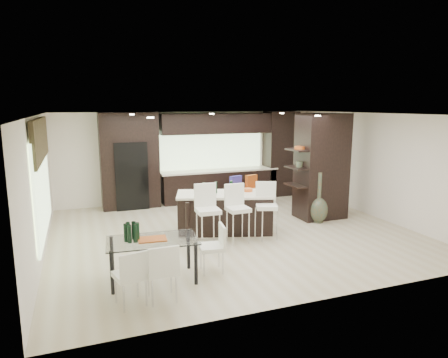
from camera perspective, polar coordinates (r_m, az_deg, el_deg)
name	(u,v)px	position (r m, az deg, el deg)	size (l,w,h in m)	color
ground	(233,232)	(9.33, 1.29, -7.60)	(8.00, 8.00, 0.00)	beige
back_wall	(191,156)	(12.28, -4.70, 3.25)	(8.00, 0.02, 2.70)	white
left_wall	(39,187)	(8.42, -24.91, -1.10)	(0.02, 7.00, 2.70)	white
right_wall	(376,166)	(11.09, 20.93, 1.80)	(0.02, 7.00, 2.70)	white
ceiling	(233,114)	(8.86, 1.36, 9.22)	(8.00, 7.00, 0.02)	white
window_left	(42,185)	(8.61, -24.55, -0.83)	(0.04, 3.20, 1.90)	#B2D199
window_back	(210,149)	(12.39, -1.98, 4.27)	(3.40, 0.04, 1.20)	#B2D199
stone_accent	(40,139)	(8.49, -24.81, 5.15)	(0.08, 3.00, 0.80)	brown
ceiling_spots	(229,115)	(9.10, 0.77, 9.13)	(4.00, 3.00, 0.02)	white
back_cabinetry	(210,157)	(12.11, -2.00, 3.17)	(6.80, 0.68, 2.70)	black
refrigerator	(130,175)	(11.61, -13.23, 0.57)	(0.90, 0.68, 1.90)	black
partition_column	(321,166)	(10.56, 13.75, 1.78)	(1.20, 0.80, 2.70)	black
kitchen_island	(225,212)	(9.25, 0.13, -4.80)	(2.18, 0.94, 0.91)	black
stool_left	(208,222)	(8.30, -2.29, -6.14)	(0.46, 0.46, 1.05)	white
stool_mid	(238,220)	(8.53, 2.00, -5.80)	(0.45, 0.45, 1.01)	white
stool_right	(266,217)	(8.80, 6.06, -5.35)	(0.45, 0.45, 1.01)	white
bench	(249,198)	(11.45, 3.54, -2.78)	(1.40, 0.54, 0.54)	black
floor_vase	(319,198)	(10.20, 13.41, -2.59)	(0.47, 0.47, 1.27)	#414934
dining_table	(153,260)	(6.89, -10.10, -11.35)	(1.48, 0.83, 0.71)	white
chair_near	(162,274)	(6.21, -8.89, -13.21)	(0.45, 0.45, 0.83)	white
chair_far	(130,279)	(6.16, -13.24, -13.75)	(0.43, 0.43, 0.80)	white
chair_end	(212,251)	(7.11, -1.78, -10.18)	(0.42, 0.42, 0.78)	white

